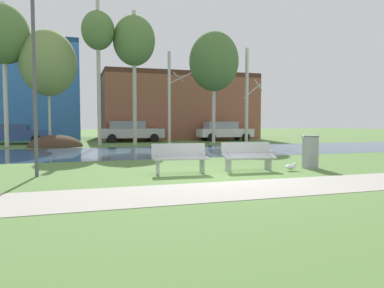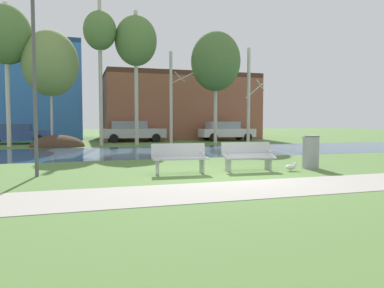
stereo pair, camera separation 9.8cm
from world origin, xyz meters
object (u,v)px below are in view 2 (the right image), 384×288
object	(u,v)px
parked_sedan_second_silver	(133,131)
trash_bin	(311,151)
parked_hatch_third_white	(226,131)
parked_van_nearest_blue	(15,133)
bench_right	(248,155)
streetlamp	(34,45)
bench_left	(180,157)
seagull	(291,167)

from	to	relation	value
parked_sedan_second_silver	trash_bin	bearing A→B (deg)	-79.51
trash_bin	parked_hatch_third_white	size ratio (longest dim) A/B	0.24
trash_bin	parked_sedan_second_silver	xyz separation A→B (m)	(-3.26, 17.62, 0.28)
trash_bin	parked_hatch_third_white	bearing A→B (deg)	76.35
parked_hatch_third_white	parked_van_nearest_blue	bearing A→B (deg)	179.20
bench_right	streetlamp	world-z (taller)	streetlamp
bench_left	parked_hatch_third_white	bearing A→B (deg)	63.47
bench_right	parked_hatch_third_white	xyz separation A→B (m)	(6.39, 17.15, 0.34)
trash_bin	parked_sedan_second_silver	bearing A→B (deg)	100.49
bench_right	parked_sedan_second_silver	size ratio (longest dim) A/B	0.34
seagull	bench_right	bearing A→B (deg)	159.67
bench_left	seagull	bearing A→B (deg)	-7.62
bench_left	streetlamp	world-z (taller)	streetlamp
seagull	parked_sedan_second_silver	size ratio (longest dim) A/B	0.09
parked_sedan_second_silver	seagull	bearing A→B (deg)	-82.78
streetlamp	parked_hatch_third_white	xyz separation A→B (m)	(12.45, 16.49, -2.75)
bench_right	trash_bin	distance (m)	2.21
bench_left	parked_van_nearest_blue	xyz separation A→B (m)	(-6.96, 17.37, 0.27)
parked_van_nearest_blue	seagull	bearing A→B (deg)	-59.82
seagull	parked_van_nearest_blue	world-z (taller)	parked_van_nearest_blue
streetlamp	bench_right	bearing A→B (deg)	-6.21
bench_right	parked_sedan_second_silver	distance (m)	17.61
bench_right	seagull	size ratio (longest dim) A/B	3.90
streetlamp	parked_van_nearest_blue	xyz separation A→B (m)	(-3.07, 16.71, -2.82)
streetlamp	parked_van_nearest_blue	distance (m)	17.22
bench_right	seagull	bearing A→B (deg)	-20.33
bench_left	parked_sedan_second_silver	world-z (taller)	parked_sedan_second_silver
bench_right	streetlamp	distance (m)	6.84
bench_left	parked_hatch_third_white	size ratio (longest dim) A/B	0.37
trash_bin	bench_left	bearing A→B (deg)	179.40
streetlamp	parked_sedan_second_silver	bearing A→B (deg)	73.49
bench_right	parked_sedan_second_silver	bearing A→B (deg)	93.43
trash_bin	seagull	xyz separation A→B (m)	(-0.98, -0.41, -0.42)
bench_right	seagull	world-z (taller)	bench_right
bench_right	trash_bin	world-z (taller)	trash_bin
bench_right	seagull	distance (m)	1.36
seagull	parked_sedan_second_silver	world-z (taller)	parked_sedan_second_silver
bench_left	bench_right	world-z (taller)	same
parked_van_nearest_blue	parked_sedan_second_silver	size ratio (longest dim) A/B	0.98
trash_bin	parked_sedan_second_silver	distance (m)	17.92
bench_left	streetlamp	size ratio (longest dim) A/B	0.31
bench_left	bench_right	distance (m)	2.18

